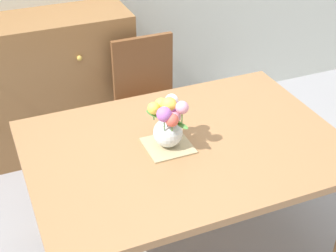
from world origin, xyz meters
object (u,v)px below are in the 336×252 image
at_px(dresser, 33,89).
at_px(flower_vase, 169,122).
at_px(dining_table, 185,157).
at_px(chair_far, 149,95).

height_order(dresser, flower_vase, same).
relative_size(dining_table, chair_far, 1.76).
relative_size(dining_table, flower_vase, 6.14).
height_order(chair_far, flower_vase, flower_vase).
relative_size(dining_table, dresser, 1.12).
height_order(dining_table, chair_far, chair_far).
distance_m(dining_table, flower_vase, 0.24).
bearing_deg(chair_far, dining_table, 80.89).
bearing_deg(dining_table, flower_vase, 166.31).
height_order(dining_table, flower_vase, flower_vase).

